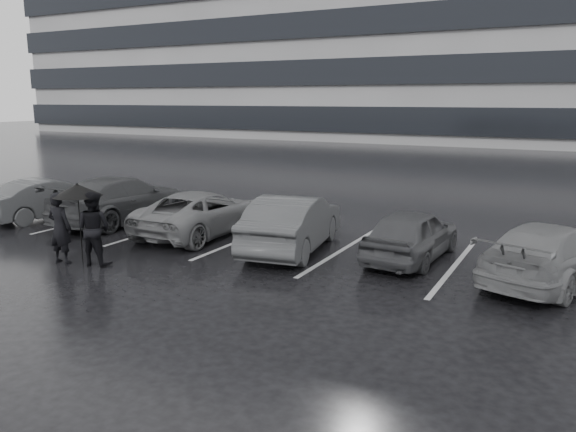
% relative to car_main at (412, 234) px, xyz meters
% --- Properties ---
extents(ground, '(160.00, 160.00, 0.00)m').
position_rel_car_main_xyz_m(ground, '(-2.36, -2.58, -0.61)').
color(ground, black).
rests_on(ground, ground).
extents(car_main, '(1.67, 3.69, 1.23)m').
position_rel_car_main_xyz_m(car_main, '(0.00, 0.00, 0.00)').
color(car_main, black).
rests_on(car_main, ground).
extents(car_west_a, '(2.19, 4.44, 1.40)m').
position_rel_car_main_xyz_m(car_west_a, '(-2.87, -0.57, 0.09)').
color(car_west_a, '#29292B').
rests_on(car_west_a, ground).
extents(car_west_b, '(2.12, 4.46, 1.23)m').
position_rel_car_main_xyz_m(car_west_b, '(-5.92, -0.25, 0.00)').
color(car_west_b, '#4A4B4D').
rests_on(car_west_b, ground).
extents(car_west_c, '(2.06, 4.89, 1.41)m').
position_rel_car_main_xyz_m(car_west_c, '(-9.06, -0.08, 0.09)').
color(car_west_c, black).
rests_on(car_west_c, ground).
extents(car_west_d, '(2.05, 4.06, 1.28)m').
position_rel_car_main_xyz_m(car_west_d, '(-11.48, -0.77, 0.02)').
color(car_west_d, '#29292B').
rests_on(car_west_d, ground).
extents(car_east, '(2.87, 4.58, 1.24)m').
position_rel_car_main_xyz_m(car_east, '(2.99, -0.33, 0.01)').
color(car_east, '#4A4B4D').
rests_on(car_east, ground).
extents(pedestrian_left, '(0.64, 0.46, 1.66)m').
position_rel_car_main_xyz_m(pedestrian_left, '(-7.07, -4.09, 0.22)').
color(pedestrian_left, black).
rests_on(pedestrian_left, ground).
extents(pedestrian_right, '(0.92, 0.76, 1.70)m').
position_rel_car_main_xyz_m(pedestrian_right, '(-6.29, -3.82, 0.24)').
color(pedestrian_right, black).
rests_on(pedestrian_right, ground).
extents(umbrella, '(1.10, 1.10, 1.87)m').
position_rel_car_main_xyz_m(umbrella, '(-6.70, -3.83, 1.09)').
color(umbrella, black).
rests_on(umbrella, ground).
extents(stall_stripes, '(19.72, 5.00, 0.00)m').
position_rel_car_main_xyz_m(stall_stripes, '(-3.16, -0.08, -0.61)').
color(stall_stripes, '#A5A5A7').
rests_on(stall_stripes, ground).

